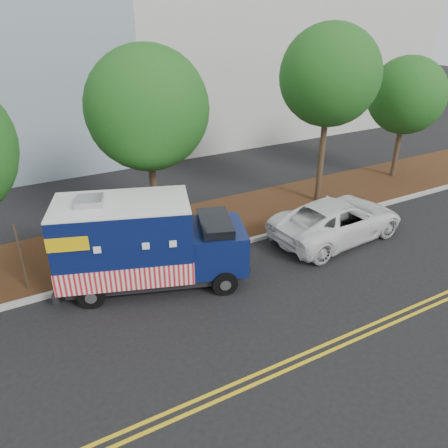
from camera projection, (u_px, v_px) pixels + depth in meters
ground at (212, 276)px, 14.72m from camera, size 120.00×120.00×0.00m
curb at (194, 255)px, 15.78m from camera, size 120.00×0.18×0.15m
mulch_strip at (172, 232)px, 17.43m from camera, size 120.00×4.00×0.15m
centerline_near at (292, 359)px, 11.22m from camera, size 120.00×0.10×0.01m
centerline_far at (298, 365)px, 11.02m from camera, size 120.00×0.10×0.01m
tree_b at (147, 109)px, 14.82m from camera, size 4.24×4.24×7.16m
tree_c at (330, 76)px, 17.72m from camera, size 4.12×4.12×7.71m
tree_d at (407, 96)px, 21.31m from camera, size 3.74×3.74×6.15m
sign_post at (22, 259)px, 13.36m from camera, size 0.06×0.06×2.40m
food_truck at (142, 246)px, 13.68m from camera, size 6.32×3.98×3.14m
white_car at (337, 219)px, 16.87m from camera, size 5.77×3.02×1.55m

